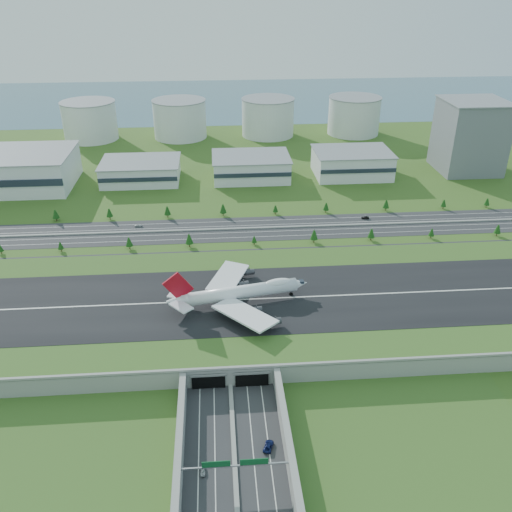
{
  "coord_description": "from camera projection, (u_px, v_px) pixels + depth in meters",
  "views": [
    {
      "loc": [
        -2.82,
        -214.52,
        145.9
      ],
      "look_at": [
        16.8,
        35.0,
        12.44
      ],
      "focal_mm": 38.0,
      "sensor_mm": 36.0,
      "label": 1
    }
  ],
  "objects": [
    {
      "name": "ground",
      "position": [
        227.0,
        315.0,
        257.55
      ],
      "size": [
        1200.0,
        1200.0,
        0.0
      ],
      "primitive_type": "plane",
      "color": "#344816",
      "rests_on": "ground"
    },
    {
      "name": "airfield_deck",
      "position": [
        226.0,
        308.0,
        255.53
      ],
      "size": [
        520.0,
        100.0,
        9.2
      ],
      "color": "gray",
      "rests_on": "ground"
    },
    {
      "name": "underpass_road",
      "position": [
        236.0,
        486.0,
        168.48
      ],
      "size": [
        38.8,
        120.4,
        8.0
      ],
      "color": "#28282B",
      "rests_on": "ground"
    },
    {
      "name": "sign_gantry_near",
      "position": [
        235.0,
        466.0,
        170.67
      ],
      "size": [
        38.7,
        0.7,
        9.8
      ],
      "color": "gray",
      "rests_on": "ground"
    },
    {
      "name": "north_expressway",
      "position": [
        222.0,
        230.0,
        341.09
      ],
      "size": [
        560.0,
        36.0,
        0.12
      ],
      "primitive_type": "cube",
      "color": "#28282B",
      "rests_on": "ground"
    },
    {
      "name": "tree_row",
      "position": [
        252.0,
        222.0,
        340.46
      ],
      "size": [
        503.98,
        48.56,
        8.2
      ],
      "color": "#3D2819",
      "rests_on": "ground"
    },
    {
      "name": "hangar_mid_a",
      "position": [
        141.0,
        171.0,
        417.01
      ],
      "size": [
        58.0,
        42.0,
        15.0
      ],
      "primitive_type": "cube",
      "color": "silver",
      "rests_on": "ground"
    },
    {
      "name": "hangar_mid_b",
      "position": [
        251.0,
        167.0,
        422.42
      ],
      "size": [
        58.0,
        42.0,
        17.0
      ],
      "primitive_type": "cube",
      "color": "silver",
      "rests_on": "ground"
    },
    {
      "name": "hangar_mid_c",
      "position": [
        352.0,
        163.0,
        427.48
      ],
      "size": [
        58.0,
        42.0,
        19.0
      ],
      "primitive_type": "cube",
      "color": "silver",
      "rests_on": "ground"
    },
    {
      "name": "office_tower",
      "position": [
        470.0,
        136.0,
        429.98
      ],
      "size": [
        46.0,
        46.0,
        55.0
      ],
      "primitive_type": "cube",
      "color": "slate",
      "rests_on": "ground"
    },
    {
      "name": "fuel_tank_a",
      "position": [
        90.0,
        121.0,
        513.71
      ],
      "size": [
        50.0,
        50.0,
        35.0
      ],
      "primitive_type": "cylinder",
      "color": "silver",
      "rests_on": "ground"
    },
    {
      "name": "fuel_tank_b",
      "position": [
        180.0,
        119.0,
        519.59
      ],
      "size": [
        50.0,
        50.0,
        35.0
      ],
      "primitive_type": "cylinder",
      "color": "silver",
      "rests_on": "ground"
    },
    {
      "name": "fuel_tank_c",
      "position": [
        268.0,
        117.0,
        525.47
      ],
      "size": [
        50.0,
        50.0,
        35.0
      ],
      "primitive_type": "cylinder",
      "color": "silver",
      "rests_on": "ground"
    },
    {
      "name": "fuel_tank_d",
      "position": [
        354.0,
        116.0,
        531.35
      ],
      "size": [
        50.0,
        50.0,
        35.0
      ],
      "primitive_type": "cylinder",
      "color": "silver",
      "rests_on": "ground"
    },
    {
      "name": "bay_water",
      "position": [
        215.0,
        99.0,
        679.78
      ],
      "size": [
        1200.0,
        260.0,
        0.06
      ],
      "primitive_type": "cube",
      "color": "#3E6477",
      "rests_on": "ground"
    },
    {
      "name": "boeing_747",
      "position": [
        239.0,
        292.0,
        249.06
      ],
      "size": [
        67.23,
        62.97,
        20.97
      ],
      "rotation": [
        0.0,
        0.0,
        0.19
      ],
      "color": "white",
      "rests_on": "airfield_deck"
    },
    {
      "name": "car_0",
      "position": [
        203.0,
        471.0,
        176.64
      ],
      "size": [
        1.85,
        4.47,
        1.51
      ],
      "primitive_type": "imported",
      "rotation": [
        0.0,
        0.0,
        0.02
      ],
      "color": "#A9AAAE",
      "rests_on": "ground"
    },
    {
      "name": "car_2",
      "position": [
        268.0,
        446.0,
        185.62
      ],
      "size": [
        4.63,
        6.7,
        1.7
      ],
      "primitive_type": "imported",
      "rotation": [
        0.0,
        0.0,
        2.82
      ],
      "color": "#0D1745",
      "rests_on": "ground"
    },
    {
      "name": "car_5",
      "position": [
        365.0,
        218.0,
        355.47
      ],
      "size": [
        5.03,
        2.0,
        1.63
      ],
      "primitive_type": "imported",
      "rotation": [
        0.0,
        0.0,
        -1.63
      ],
      "color": "black",
      "rests_on": "ground"
    },
    {
      "name": "car_7",
      "position": [
        138.0,
        225.0,
        344.96
      ],
      "size": [
        4.98,
        2.04,
        1.44
      ],
      "primitive_type": "imported",
      "rotation": [
        0.0,
        0.0,
        -1.57
      ],
      "color": "silver",
      "rests_on": "ground"
    }
  ]
}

